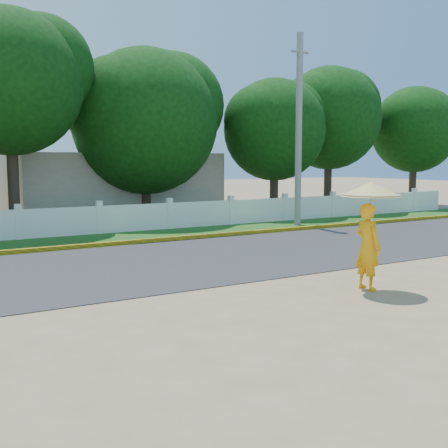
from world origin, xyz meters
The scene contains 9 objects.
ground centered at (0.00, 0.00, 0.00)m, with size 120.00×120.00×0.00m, color #9E8460.
road centered at (0.00, 4.50, 0.01)m, with size 60.00×7.00×0.02m, color #38383A.
grass_verge centered at (0.00, 9.75, 0.01)m, with size 60.00×3.50×0.03m, color #2D601E.
curb centered at (0.00, 8.05, 0.08)m, with size 40.00×0.18×0.16m, color yellow.
fence centered at (0.00, 11.20, 0.55)m, with size 40.00×0.10×1.10m, color silver.
building_near centered at (3.00, 18.00, 1.60)m, with size 10.00×6.00×3.20m, color #B7AD99.
utility_pole centered at (8.40, 9.51, 4.11)m, with size 0.28×0.28×8.23m, color gray.
monk_with_parasol centered at (1.97, -0.90, 1.56)m, with size 1.32×1.32×2.40m.
tree_row centered at (2.95, 14.28, 4.83)m, with size 41.85×8.09×8.73m.
Camera 1 is at (-7.16, -9.66, 2.87)m, focal length 45.00 mm.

